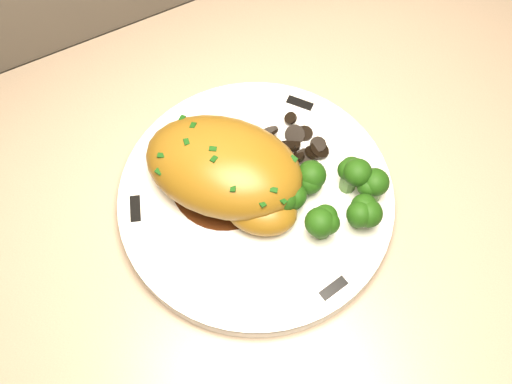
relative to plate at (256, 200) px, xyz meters
name	(u,v)px	position (x,y,z in m)	size (l,w,h in m)	color
plate	(256,200)	(0.00, 0.00, 0.00)	(0.31, 0.31, 0.02)	white
rim_accent_0	(300,103)	(0.10, 0.09, 0.01)	(0.03, 0.01, 0.00)	black
rim_accent_1	(135,209)	(-0.12, 0.05, 0.01)	(0.03, 0.01, 0.00)	black
rim_accent_2	(333,288)	(0.02, -0.13, 0.01)	(0.03, 0.01, 0.00)	black
gravy_pool	(225,181)	(-0.02, 0.03, 0.01)	(0.12, 0.12, 0.00)	#3E1B0B
chicken_breast	(228,171)	(-0.02, 0.03, 0.04)	(0.21, 0.21, 0.07)	#895E17
mushroom_pile	(283,149)	(0.05, 0.04, 0.01)	(0.09, 0.07, 0.03)	black
broccoli_florets	(335,196)	(0.07, -0.05, 0.03)	(0.11, 0.09, 0.04)	#477431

